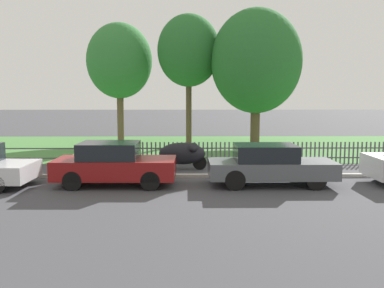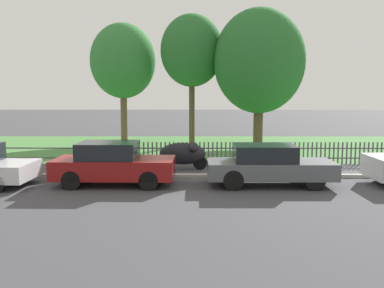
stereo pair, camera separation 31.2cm
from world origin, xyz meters
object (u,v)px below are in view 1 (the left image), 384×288
object	(u,v)px
parked_car_navy_estate	(270,165)
tree_mid_park	(256,61)
tree_nearest_kerb	(119,61)
parked_car_black_saloon	(114,164)
covered_motorcycle	(183,153)
tree_behind_motorcycle	(189,51)

from	to	relation	value
parked_car_navy_estate	tree_mid_park	world-z (taller)	tree_mid_park
tree_nearest_kerb	parked_car_black_saloon	bearing A→B (deg)	-82.38
parked_car_black_saloon	tree_mid_park	world-z (taller)	tree_mid_park
tree_mid_park	covered_motorcycle	bearing A→B (deg)	-118.06
parked_car_navy_estate	tree_mid_park	xyz separation A→B (m)	(1.21, 10.53, 4.09)
parked_car_black_saloon	tree_mid_park	size ratio (longest dim) A/B	0.51
parked_car_navy_estate	tree_nearest_kerb	size ratio (longest dim) A/B	0.57
parked_car_navy_estate	tree_behind_motorcycle	world-z (taller)	tree_behind_motorcycle
covered_motorcycle	tree_mid_park	size ratio (longest dim) A/B	0.25
parked_car_black_saloon	tree_behind_motorcycle	bearing A→B (deg)	78.67
tree_nearest_kerb	tree_mid_park	bearing A→B (deg)	-14.86
parked_car_navy_estate	tree_mid_park	distance (m)	11.36
parked_car_black_saloon	covered_motorcycle	size ratio (longest dim) A/B	2.03
parked_car_black_saloon	tree_nearest_kerb	distance (m)	13.38
parked_car_black_saloon	tree_behind_motorcycle	world-z (taller)	tree_behind_motorcycle
tree_nearest_kerb	tree_mid_park	size ratio (longest dim) A/B	0.94
parked_car_navy_estate	tree_nearest_kerb	bearing A→B (deg)	118.14
tree_behind_motorcycle	parked_car_black_saloon	bearing A→B (deg)	-102.35
tree_nearest_kerb	tree_behind_motorcycle	size ratio (longest dim) A/B	0.95
tree_mid_park	tree_nearest_kerb	bearing A→B (deg)	165.14
parked_car_navy_estate	tree_behind_motorcycle	size ratio (longest dim) A/B	0.54
covered_motorcycle	tree_mid_park	world-z (taller)	tree_mid_park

